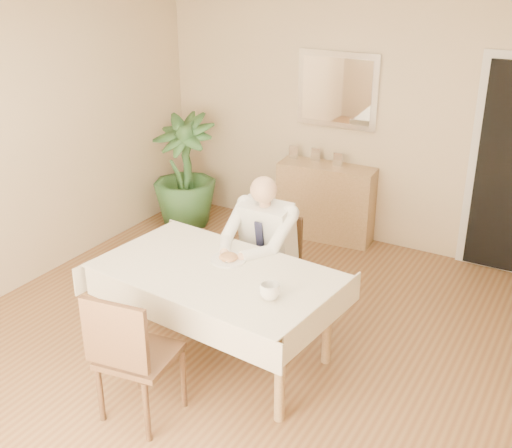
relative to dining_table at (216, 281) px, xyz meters
The scene contains 16 objects.
room 0.65m from the dining_table, 61.39° to the left, with size 5.00×5.02×2.60m.
mirror 2.74m from the dining_table, 95.00° to the left, with size 0.86×0.04×0.76m.
dining_table is the anchor object (origin of this frame).
chair_far 0.90m from the dining_table, 90.00° to the left, with size 0.42×0.42×0.83m.
chair_near 0.86m from the dining_table, 96.22° to the right, with size 0.51×0.51×0.94m.
seated_man 0.59m from the dining_table, 90.00° to the left, with size 0.48×0.72×1.24m.
plate 0.20m from the dining_table, 90.17° to the left, with size 0.26×0.26×0.02m, color white.
food 0.21m from the dining_table, 90.17° to the left, with size 0.14×0.14×0.06m, color #97673E.
knife 0.16m from the dining_table, 70.51° to the left, with size 0.01×0.01×0.13m, color silver.
fork 0.16m from the dining_table, 109.94° to the left, with size 0.01×0.01×0.13m, color silver.
coffee_mug 0.57m from the dining_table, 16.95° to the right, with size 0.14×0.14×0.11m, color white.
sideboard 2.46m from the dining_table, 95.30° to the left, with size 1.00×0.34×0.80m, color tan.
photo_frame_left 2.55m from the dining_table, 104.42° to the left, with size 0.10×0.02×0.14m, color silver.
photo_frame_center 2.55m from the dining_table, 99.01° to the left, with size 0.10×0.02×0.14m, color silver.
photo_frame_right 2.48m from the dining_table, 92.99° to the left, with size 0.10×0.02×0.14m, color silver.
potted_palm 2.64m from the dining_table, 130.81° to the left, with size 0.69×0.69×1.23m, color #274D24.
Camera 1 is at (2.21, -3.48, 2.87)m, focal length 45.00 mm.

